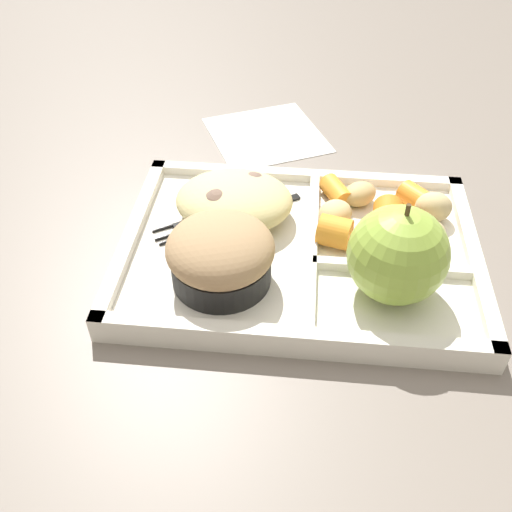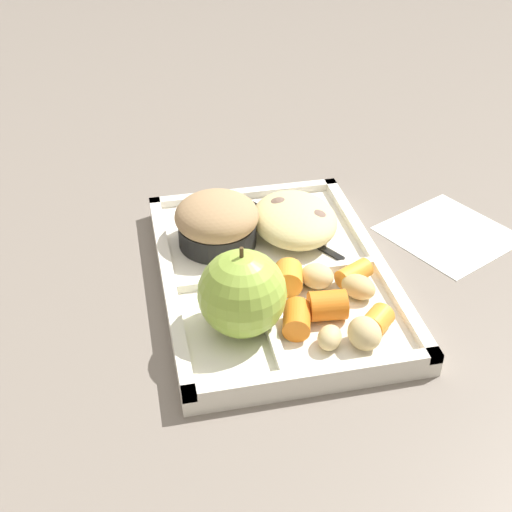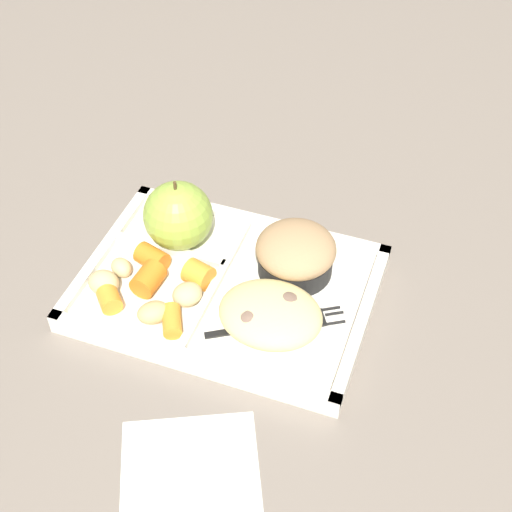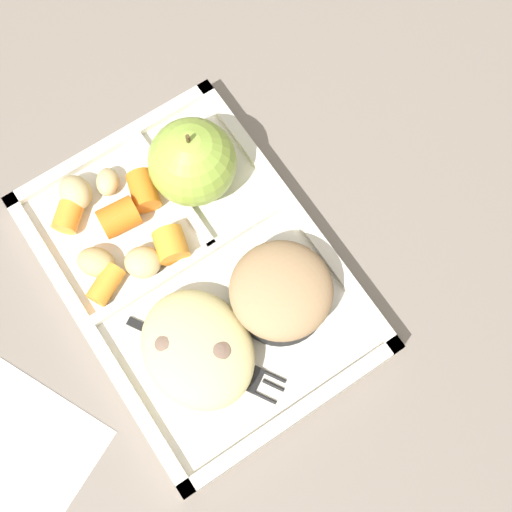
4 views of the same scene
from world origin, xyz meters
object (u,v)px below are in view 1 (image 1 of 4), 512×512
at_px(green_apple, 394,255).
at_px(plastic_fork, 214,220).
at_px(bran_muffin, 217,255).
at_px(lunch_tray, 297,252).

relative_size(green_apple, plastic_fork, 0.66).
bearing_deg(green_apple, plastic_fork, -25.88).
height_order(bran_muffin, plastic_fork, bran_muffin).
bearing_deg(lunch_tray, plastic_fork, -19.82).
relative_size(bran_muffin, plastic_fork, 0.66).
bearing_deg(bran_muffin, lunch_tray, -143.64).
xyz_separation_m(green_apple, plastic_fork, (0.15, -0.08, -0.04)).
xyz_separation_m(bran_muffin, plastic_fork, (0.02, -0.08, -0.03)).
relative_size(green_apple, bran_muffin, 1.00).
distance_m(lunch_tray, green_apple, 0.10).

